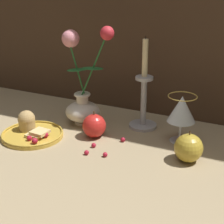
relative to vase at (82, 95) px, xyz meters
name	(u,v)px	position (x,y,z in m)	size (l,w,h in m)	color
ground_plane	(110,140)	(0.14, -0.08, -0.10)	(2.40, 2.40, 0.00)	#9E8966
vase	(82,95)	(0.00, 0.00, 0.00)	(0.19, 0.12, 0.34)	silver
plate_with_pastries	(31,130)	(-0.10, -0.16, -0.08)	(0.20, 0.20, 0.08)	gold
wine_glass	(182,110)	(0.34, 0.01, 0.00)	(0.09, 0.09, 0.15)	silver
candlestick	(144,100)	(0.20, 0.06, -0.01)	(0.09, 0.09, 0.31)	#A3A3A8
apple_beside_vase	(189,148)	(0.40, -0.11, -0.06)	(0.08, 0.08, 0.09)	#B2932D
apple_near_glass	(94,126)	(0.09, -0.08, -0.07)	(0.08, 0.08, 0.09)	red
berry_near_plate	(94,145)	(0.12, -0.15, -0.10)	(0.01, 0.01, 0.01)	#AD192D
berry_front_center	(123,140)	(0.19, -0.07, -0.10)	(0.01, 0.01, 0.01)	#AD192D
berry_by_glass_stem	(105,155)	(0.18, -0.19, -0.10)	(0.01, 0.01, 0.01)	#AD192D
berry_under_candlestick	(87,153)	(0.13, -0.20, -0.10)	(0.01, 0.01, 0.01)	#AD192D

